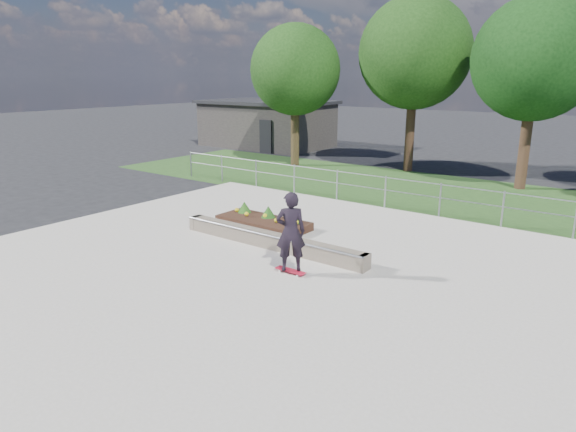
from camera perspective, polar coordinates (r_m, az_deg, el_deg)
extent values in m
plane|color=black|center=(12.67, -4.84, -6.11)|extent=(120.00, 120.00, 0.00)
cube|color=#23431B|center=(21.76, 14.80, 2.64)|extent=(30.00, 8.00, 0.02)
cube|color=#A9A195|center=(12.65, -4.84, -5.98)|extent=(15.00, 15.00, 0.06)
cylinder|color=gray|center=(24.51, -10.73, 5.68)|extent=(0.06, 0.06, 1.20)
cylinder|color=#93959B|center=(23.09, -7.36, 5.23)|extent=(0.06, 0.06, 1.20)
cylinder|color=gray|center=(21.76, -3.56, 4.71)|extent=(0.06, 0.06, 1.20)
cylinder|color=gray|center=(20.54, 0.71, 4.09)|extent=(0.06, 0.06, 1.20)
cylinder|color=#92959A|center=(19.45, 5.47, 3.38)|extent=(0.06, 0.06, 1.20)
cylinder|color=#919398|center=(18.51, 10.75, 2.56)|extent=(0.06, 0.06, 1.20)
cylinder|color=gray|center=(17.75, 16.53, 1.63)|extent=(0.06, 0.06, 1.20)
cylinder|color=gray|center=(17.18, 22.75, 0.62)|extent=(0.06, 0.06, 1.20)
cylinder|color=gray|center=(16.84, 29.30, -0.46)|extent=(0.06, 0.06, 1.20)
cylinder|color=#9B9EA3|center=(18.40, 10.83, 4.23)|extent=(20.00, 0.04, 0.04)
cylinder|color=gray|center=(18.49, 10.76, 2.86)|extent=(20.00, 0.04, 0.04)
cube|color=#2B2826|center=(34.72, -2.39, 10.07)|extent=(8.00, 5.00, 2.80)
cube|color=black|center=(34.61, -2.41, 12.54)|extent=(8.40, 5.40, 0.20)
cube|color=black|center=(31.54, -2.50, 8.79)|extent=(0.90, 0.10, 2.00)
cylinder|color=#302313|center=(27.12, 0.78, 8.71)|extent=(0.44, 0.44, 2.93)
sphere|color=black|center=(26.94, 0.81, 15.93)|extent=(4.55, 4.55, 4.55)
cylinder|color=black|center=(26.09, 13.36, 8.53)|extent=(0.44, 0.44, 3.38)
sphere|color=black|center=(25.94, 13.92, 17.18)|extent=(5.25, 5.25, 5.25)
cylinder|color=#331E14|center=(23.46, 24.73, 6.53)|extent=(0.44, 0.44, 3.15)
sphere|color=black|center=(23.27, 25.78, 15.48)|extent=(4.90, 4.90, 4.90)
cube|color=brown|center=(14.07, -1.99, -2.71)|extent=(6.00, 0.40, 0.40)
cylinder|color=gray|center=(13.86, -2.52, -2.13)|extent=(6.00, 0.06, 0.06)
cube|color=brown|center=(15.98, -10.12, -0.72)|extent=(0.15, 0.42, 0.40)
cube|color=brown|center=(12.55, 8.41, -5.16)|extent=(0.15, 0.42, 0.40)
cube|color=black|center=(15.99, -2.76, -0.75)|extent=(3.00, 1.20, 0.25)
sphere|color=yellow|center=(16.78, -5.71, 0.69)|extent=(0.14, 0.14, 0.14)
sphere|color=yellow|center=(16.24, -4.63, 0.22)|extent=(0.14, 0.14, 0.14)
sphere|color=yellow|center=(16.01, -2.54, 0.03)|extent=(0.14, 0.14, 0.14)
sphere|color=yellow|center=(15.50, -1.30, -0.48)|extent=(0.14, 0.14, 0.14)
sphere|color=yellow|center=(15.30, 0.93, -0.68)|extent=(0.14, 0.14, 0.14)
cone|color=#1F4B15|center=(16.73, -4.87, 1.02)|extent=(0.44, 0.44, 0.36)
cone|color=#1B4714|center=(16.10, -2.21, 0.49)|extent=(0.44, 0.44, 0.36)
cone|color=#154614|center=(15.51, 0.66, -0.08)|extent=(0.44, 0.44, 0.36)
cylinder|color=silver|center=(12.39, -0.93, -6.12)|extent=(0.05, 0.03, 0.05)
cylinder|color=silver|center=(12.53, -0.43, -5.88)|extent=(0.05, 0.03, 0.05)
cylinder|color=silver|center=(12.10, 1.02, -6.66)|extent=(0.05, 0.03, 0.05)
cylinder|color=white|center=(12.24, 1.52, -6.41)|extent=(0.05, 0.03, 0.05)
cylinder|color=#95959A|center=(12.45, -0.68, -5.89)|extent=(0.02, 0.18, 0.02)
cylinder|color=gray|center=(12.16, 1.27, -6.42)|extent=(0.02, 0.18, 0.02)
cube|color=maroon|center=(12.30, 0.29, -6.07)|extent=(0.80, 0.21, 0.02)
imported|color=black|center=(11.98, 0.29, -1.76)|extent=(0.83, 0.80, 1.91)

